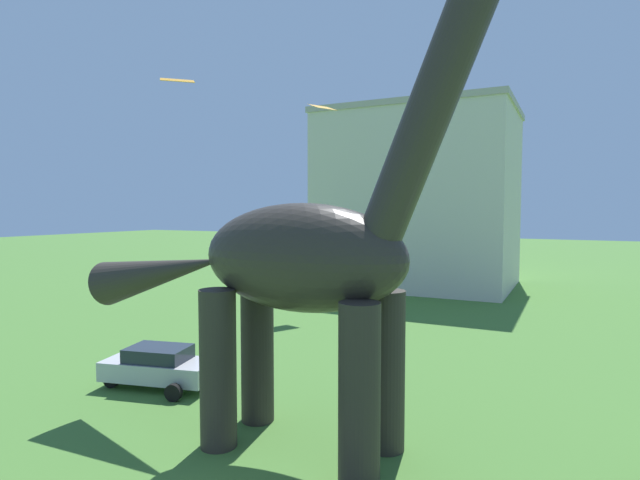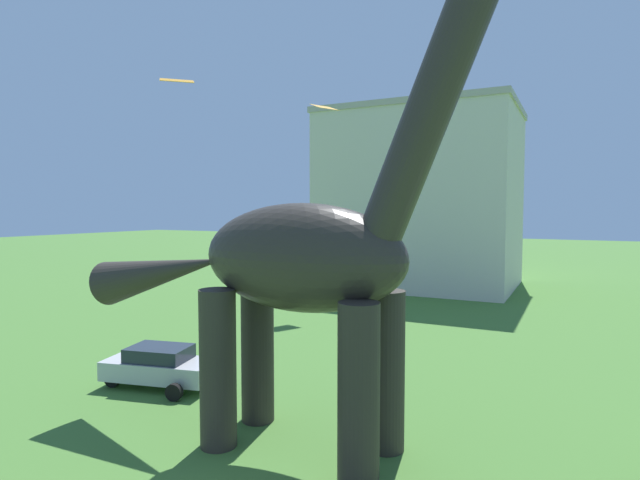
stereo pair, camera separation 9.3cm
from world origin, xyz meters
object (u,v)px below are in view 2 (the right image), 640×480
Objects in this scene: parked_sedan_left at (160,366)px; kite_far_right at (177,81)px; kite_mid_left at (324,107)px; dinosaur_sculpture at (299,257)px.

kite_far_right is at bearing -53.70° from parked_sedan_left.
kite_mid_left is at bearing 107.85° from kite_far_right.
dinosaur_sculpture is at bearing 53.38° from kite_far_right.
kite_mid_left reaches higher than parked_sedan_left.
parked_sedan_left is (-7.24, 1.90, -4.65)m from dinosaur_sculpture.
dinosaur_sculpture reaches higher than parked_sedan_left.
dinosaur_sculpture is at bearing -27.75° from parked_sedan_left.
kite_mid_left is at bearing 135.78° from dinosaur_sculpture.
parked_sedan_left is at bearing 139.33° from kite_far_right.
kite_far_right is 24.36m from kite_mid_left.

